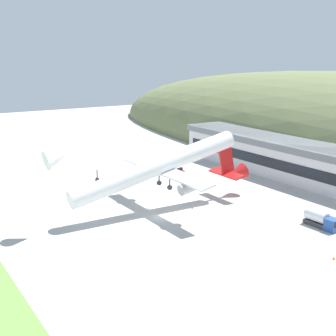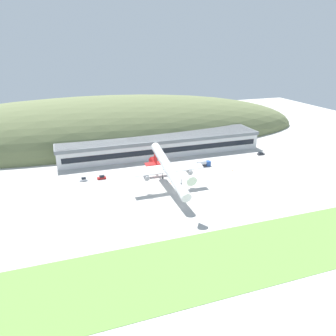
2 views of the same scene
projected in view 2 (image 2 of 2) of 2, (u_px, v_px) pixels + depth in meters
name	position (u px, v px, depth m)	size (l,w,h in m)	color
ground_plane	(180.00, 191.00, 141.68)	(405.65, 405.65, 0.00)	#B7B5AF
grass_strip_foreground	(238.00, 255.00, 98.63)	(365.08, 29.38, 0.08)	#669342
hill_backdrop	(98.00, 139.00, 217.65)	(300.06, 84.65, 55.75)	#667047
terminal_building	(161.00, 143.00, 187.92)	(116.44, 21.31, 10.36)	silver
cargo_airplane	(168.00, 169.00, 139.27)	(32.60, 50.31, 14.39)	white
service_car_0	(261.00, 154.00, 187.00)	(4.24, 1.86, 1.57)	#333338
service_car_1	(83.00, 179.00, 151.75)	(3.75, 1.75, 1.59)	silver
service_car_2	(102.00, 178.00, 153.82)	(4.13, 1.93, 1.67)	#B21E1E
fuel_truck	(203.00, 164.00, 169.19)	(7.65, 2.68, 3.22)	#264C99
traffic_cone_0	(171.00, 183.00, 149.25)	(0.52, 0.52, 0.58)	orange
traffic_cone_1	(233.00, 170.00, 164.03)	(0.52, 0.52, 0.58)	orange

